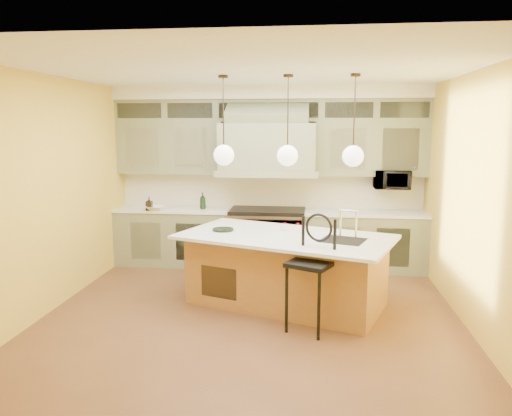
# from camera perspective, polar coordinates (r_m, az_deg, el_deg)

# --- Properties ---
(floor) EXTENTS (5.00, 5.00, 0.00)m
(floor) POSITION_cam_1_polar(r_m,az_deg,el_deg) (6.23, -0.55, -12.15)
(floor) COLOR brown
(floor) RESTS_ON ground
(ceiling) EXTENTS (5.00, 5.00, 0.00)m
(ceiling) POSITION_cam_1_polar(r_m,az_deg,el_deg) (5.82, -0.60, 15.44)
(ceiling) COLOR white
(ceiling) RESTS_ON wall_back
(wall_back) EXTENTS (5.00, 0.00, 5.00)m
(wall_back) POSITION_cam_1_polar(r_m,az_deg,el_deg) (8.32, 1.57, 3.62)
(wall_back) COLOR gold
(wall_back) RESTS_ON ground
(wall_front) EXTENTS (5.00, 0.00, 5.00)m
(wall_front) POSITION_cam_1_polar(r_m,az_deg,el_deg) (3.43, -5.79, -4.77)
(wall_front) COLOR gold
(wall_front) RESTS_ON ground
(wall_left) EXTENTS (0.00, 5.00, 5.00)m
(wall_left) POSITION_cam_1_polar(r_m,az_deg,el_deg) (6.64, -22.51, 1.44)
(wall_left) COLOR gold
(wall_left) RESTS_ON ground
(wall_right) EXTENTS (0.00, 5.00, 5.00)m
(wall_right) POSITION_cam_1_polar(r_m,az_deg,el_deg) (6.07, 23.53, 0.69)
(wall_right) COLOR gold
(wall_right) RESTS_ON ground
(back_cabinetry) EXTENTS (5.00, 0.77, 2.90)m
(back_cabinetry) POSITION_cam_1_polar(r_m,az_deg,el_deg) (8.06, 1.40, 3.29)
(back_cabinetry) COLOR gray
(back_cabinetry) RESTS_ON floor
(range) EXTENTS (1.20, 0.74, 0.96)m
(range) POSITION_cam_1_polar(r_m,az_deg,el_deg) (8.13, 1.32, -3.42)
(range) COLOR silver
(range) RESTS_ON floor
(kitchen_island) EXTENTS (2.93, 2.19, 1.35)m
(kitchen_island) POSITION_cam_1_polar(r_m,az_deg,el_deg) (6.46, 3.52, -6.95)
(kitchen_island) COLOR olive
(kitchen_island) RESTS_ON floor
(counter_stool) EXTENTS (0.61, 0.61, 1.31)m
(counter_stool) POSITION_cam_1_polar(r_m,az_deg,el_deg) (5.63, 6.44, -6.44)
(counter_stool) COLOR black
(counter_stool) RESTS_ON floor
(microwave) EXTENTS (0.54, 0.37, 0.30)m
(microwave) POSITION_cam_1_polar(r_m,az_deg,el_deg) (8.13, 15.25, 3.16)
(microwave) COLOR black
(microwave) RESTS_ON back_cabinetry
(oil_bottle_a) EXTENTS (0.12, 0.12, 0.27)m
(oil_bottle_a) POSITION_cam_1_polar(r_m,az_deg,el_deg) (8.19, -6.11, 0.83)
(oil_bottle_a) COLOR black
(oil_bottle_a) RESTS_ON back_cabinetry
(oil_bottle_b) EXTENTS (0.10, 0.10, 0.22)m
(oil_bottle_b) POSITION_cam_1_polar(r_m,az_deg,el_deg) (8.20, -12.11, 0.49)
(oil_bottle_b) COLOR black
(oil_bottle_b) RESTS_ON back_cabinetry
(fruit_bowl) EXTENTS (0.32, 0.32, 0.07)m
(fruit_bowl) POSITION_cam_1_polar(r_m,az_deg,el_deg) (8.18, -11.45, -0.02)
(fruit_bowl) COLOR white
(fruit_bowl) RESTS_ON back_cabinetry
(cup) EXTENTS (0.09, 0.09, 0.08)m
(cup) POSITION_cam_1_polar(r_m,az_deg,el_deg) (6.58, 3.03, -2.25)
(cup) COLOR white
(cup) RESTS_ON kitchen_island
(pendant_left) EXTENTS (0.26, 0.26, 1.11)m
(pendant_left) POSITION_cam_1_polar(r_m,az_deg,el_deg) (6.31, -3.70, 6.31)
(pendant_left) COLOR #2D2319
(pendant_left) RESTS_ON ceiling
(pendant_center) EXTENTS (0.26, 0.26, 1.11)m
(pendant_center) POSITION_cam_1_polar(r_m,az_deg,el_deg) (6.21, 3.62, 6.27)
(pendant_center) COLOR #2D2319
(pendant_center) RESTS_ON ceiling
(pendant_right) EXTENTS (0.26, 0.26, 1.11)m
(pendant_right) POSITION_cam_1_polar(r_m,az_deg,el_deg) (6.22, 11.04, 6.12)
(pendant_right) COLOR #2D2319
(pendant_right) RESTS_ON ceiling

